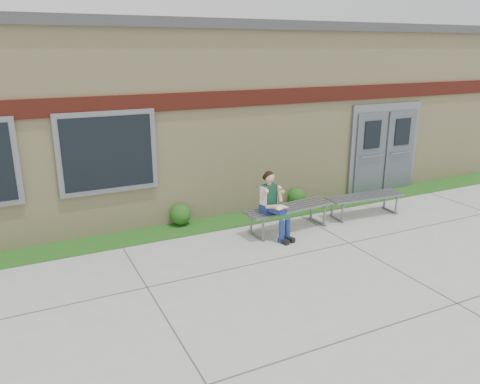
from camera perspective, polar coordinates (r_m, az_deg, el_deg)
ground at (r=8.44m, az=9.96°, el=-8.56°), size 80.00×80.00×0.00m
grass_strip at (r=10.47m, az=1.64°, el=-3.07°), size 16.00×0.80×0.02m
school_building at (r=13.01m, az=-5.34°, el=10.34°), size 16.20×6.22×4.20m
bench_left at (r=9.69m, az=5.97°, el=-2.46°), size 1.99×0.71×0.51m
bench_right at (r=10.85m, az=14.98°, el=-0.97°), size 1.84×0.62×0.47m
girl at (r=9.18m, az=4.10°, el=-1.31°), size 0.51×0.79×1.34m
shrub_mid at (r=10.01m, az=-7.27°, el=-2.75°), size 0.45×0.45×0.45m
shrub_east at (r=11.23m, az=6.95°, el=-0.58°), size 0.42×0.42×0.42m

